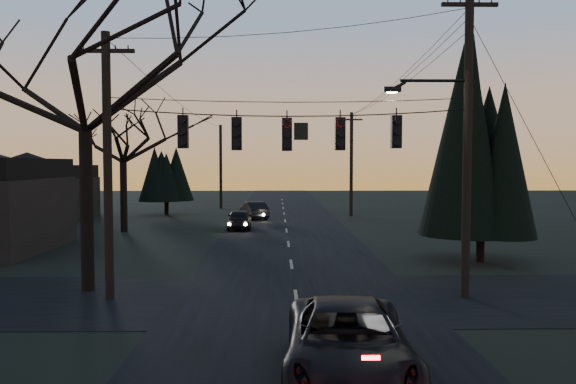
{
  "coord_description": "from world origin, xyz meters",
  "views": [
    {
      "loc": [
        -0.63,
        -7.94,
        4.39
      ],
      "look_at": [
        -0.28,
        9.33,
        3.48
      ],
      "focal_mm": 35.0,
      "sensor_mm": 36.0,
      "label": 1
    }
  ],
  "objects_px": {
    "utility_pole_far_r": "(351,216)",
    "utility_pole_far_l": "(221,208)",
    "bare_tree_left": "(84,66)",
    "sedan_oncoming_a": "(239,219)",
    "utility_pole_right": "(465,297)",
    "evergreen_right": "(482,150)",
    "utility_pole_left": "(110,299)",
    "suv_near": "(348,344)",
    "sedan_oncoming_b": "(254,210)"
  },
  "relations": [
    {
      "from": "bare_tree_left",
      "to": "evergreen_right",
      "type": "height_order",
      "value": "bare_tree_left"
    },
    {
      "from": "utility_pole_left",
      "to": "utility_pole_far_r",
      "type": "bearing_deg",
      "value": 67.67
    },
    {
      "from": "utility_pole_right",
      "to": "suv_near",
      "type": "xyz_separation_m",
      "value": [
        -4.7,
        -6.88,
        0.75
      ]
    },
    {
      "from": "utility_pole_right",
      "to": "utility_pole_left",
      "type": "bearing_deg",
      "value": 180.0
    },
    {
      "from": "utility_pole_left",
      "to": "utility_pole_far_l",
      "type": "height_order",
      "value": "utility_pole_left"
    },
    {
      "from": "utility_pole_far_r",
      "to": "sedan_oncoming_a",
      "type": "distance_m",
      "value": 12.49
    },
    {
      "from": "utility_pole_right",
      "to": "bare_tree_left",
      "type": "distance_m",
      "value": 14.79
    },
    {
      "from": "utility_pole_far_l",
      "to": "suv_near",
      "type": "distance_m",
      "value": 43.42
    },
    {
      "from": "utility_pole_far_l",
      "to": "bare_tree_left",
      "type": "relative_size",
      "value": 0.73
    },
    {
      "from": "evergreen_right",
      "to": "sedan_oncoming_a",
      "type": "height_order",
      "value": "evergreen_right"
    },
    {
      "from": "suv_near",
      "to": "sedan_oncoming_a",
      "type": "bearing_deg",
      "value": 102.1
    },
    {
      "from": "evergreen_right",
      "to": "utility_pole_left",
      "type": "bearing_deg",
      "value": -155.57
    },
    {
      "from": "utility_pole_far_r",
      "to": "evergreen_right",
      "type": "relative_size",
      "value": 0.97
    },
    {
      "from": "utility_pole_right",
      "to": "bare_tree_left",
      "type": "relative_size",
      "value": 0.92
    },
    {
      "from": "utility_pole_far_r",
      "to": "sedan_oncoming_a",
      "type": "relative_size",
      "value": 2.19
    },
    {
      "from": "utility_pole_far_l",
      "to": "bare_tree_left",
      "type": "distance_m",
      "value": 35.58
    },
    {
      "from": "utility_pole_far_r",
      "to": "suv_near",
      "type": "relative_size",
      "value": 1.57
    },
    {
      "from": "utility_pole_left",
      "to": "utility_pole_far_r",
      "type": "relative_size",
      "value": 1.0
    },
    {
      "from": "bare_tree_left",
      "to": "sedan_oncoming_a",
      "type": "bearing_deg",
      "value": 77.2
    },
    {
      "from": "utility_pole_far_r",
      "to": "sedan_oncoming_b",
      "type": "relative_size",
      "value": 2.09
    },
    {
      "from": "evergreen_right",
      "to": "sedan_oncoming_a",
      "type": "distance_m",
      "value": 17.45
    },
    {
      "from": "evergreen_right",
      "to": "suv_near",
      "type": "bearing_deg",
      "value": -119.48
    },
    {
      "from": "utility_pole_left",
      "to": "utility_pole_far_l",
      "type": "relative_size",
      "value": 1.06
    },
    {
      "from": "utility_pole_right",
      "to": "sedan_oncoming_a",
      "type": "xyz_separation_m",
      "value": [
        -8.59,
        18.96,
        0.66
      ]
    },
    {
      "from": "utility_pole_far_l",
      "to": "sedan_oncoming_a",
      "type": "distance_m",
      "value": 17.3
    },
    {
      "from": "evergreen_right",
      "to": "utility_pole_right",
      "type": "bearing_deg",
      "value": -113.82
    },
    {
      "from": "evergreen_right",
      "to": "sedan_oncoming_b",
      "type": "xyz_separation_m",
      "value": [
        -10.8,
        19.09,
        -4.29
      ]
    },
    {
      "from": "utility_pole_left",
      "to": "sedan_oncoming_b",
      "type": "xyz_separation_m",
      "value": [
        3.59,
        25.63,
        0.67
      ]
    },
    {
      "from": "utility_pole_right",
      "to": "sedan_oncoming_a",
      "type": "height_order",
      "value": "utility_pole_right"
    },
    {
      "from": "utility_pole_right",
      "to": "suv_near",
      "type": "bearing_deg",
      "value": -124.33
    },
    {
      "from": "utility_pole_far_r",
      "to": "bare_tree_left",
      "type": "distance_m",
      "value": 30.53
    },
    {
      "from": "evergreen_right",
      "to": "sedan_oncoming_b",
      "type": "distance_m",
      "value": 22.35
    },
    {
      "from": "utility_pole_far_r",
      "to": "bare_tree_left",
      "type": "height_order",
      "value": "bare_tree_left"
    },
    {
      "from": "bare_tree_left",
      "to": "suv_near",
      "type": "height_order",
      "value": "bare_tree_left"
    },
    {
      "from": "utility_pole_far_l",
      "to": "sedan_oncoming_a",
      "type": "height_order",
      "value": "utility_pole_far_l"
    },
    {
      "from": "utility_pole_left",
      "to": "sedan_oncoming_b",
      "type": "bearing_deg",
      "value": 82.03
    },
    {
      "from": "utility_pole_far_r",
      "to": "suv_near",
      "type": "distance_m",
      "value": 35.21
    },
    {
      "from": "utility_pole_far_l",
      "to": "utility_pole_right",
      "type": "bearing_deg",
      "value": -72.28
    },
    {
      "from": "utility_pole_far_r",
      "to": "sedan_oncoming_b",
      "type": "xyz_separation_m",
      "value": [
        -7.91,
        -2.37,
        0.67
      ]
    },
    {
      "from": "utility_pole_left",
      "to": "sedan_oncoming_a",
      "type": "height_order",
      "value": "utility_pole_left"
    },
    {
      "from": "bare_tree_left",
      "to": "sedan_oncoming_a",
      "type": "xyz_separation_m",
      "value": [
        4.02,
        17.69,
        -6.96
      ]
    },
    {
      "from": "utility_pole_left",
      "to": "suv_near",
      "type": "distance_m",
      "value": 9.7
    },
    {
      "from": "utility_pole_right",
      "to": "utility_pole_far_l",
      "type": "bearing_deg",
      "value": 107.72
    },
    {
      "from": "utility_pole_far_r",
      "to": "utility_pole_far_l",
      "type": "distance_m",
      "value": 14.01
    },
    {
      "from": "sedan_oncoming_b",
      "to": "utility_pole_far_l",
      "type": "bearing_deg",
      "value": -87.71
    },
    {
      "from": "bare_tree_left",
      "to": "evergreen_right",
      "type": "relative_size",
      "value": 1.25
    },
    {
      "from": "utility_pole_far_r",
      "to": "bare_tree_left",
      "type": "xyz_separation_m",
      "value": [
        -12.61,
        -26.74,
        7.62
      ]
    },
    {
      "from": "utility_pole_right",
      "to": "bare_tree_left",
      "type": "height_order",
      "value": "bare_tree_left"
    },
    {
      "from": "utility_pole_left",
      "to": "evergreen_right",
      "type": "xyz_separation_m",
      "value": [
        14.38,
        6.53,
        4.96
      ]
    },
    {
      "from": "bare_tree_left",
      "to": "sedan_oncoming_a",
      "type": "distance_m",
      "value": 19.43
    }
  ]
}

